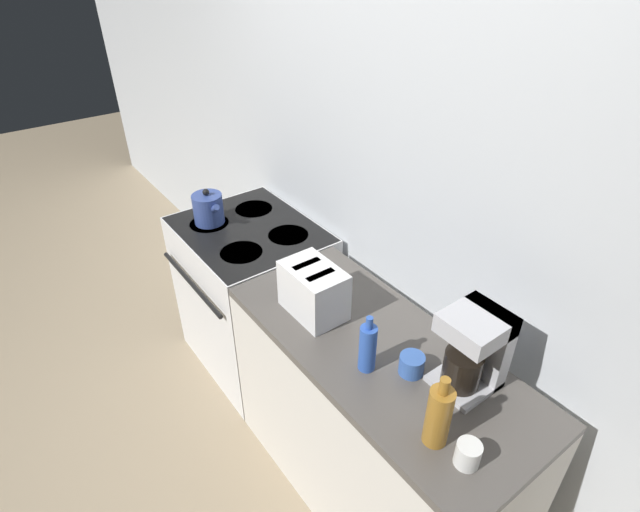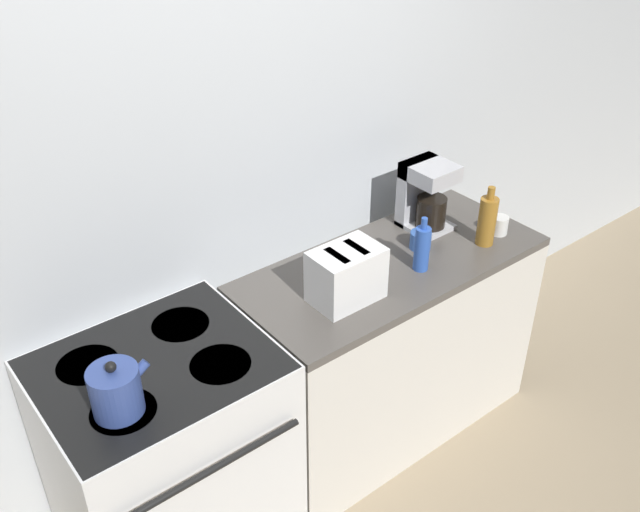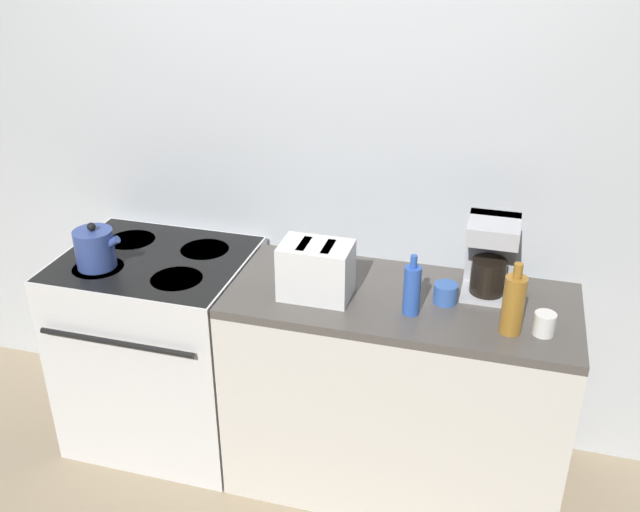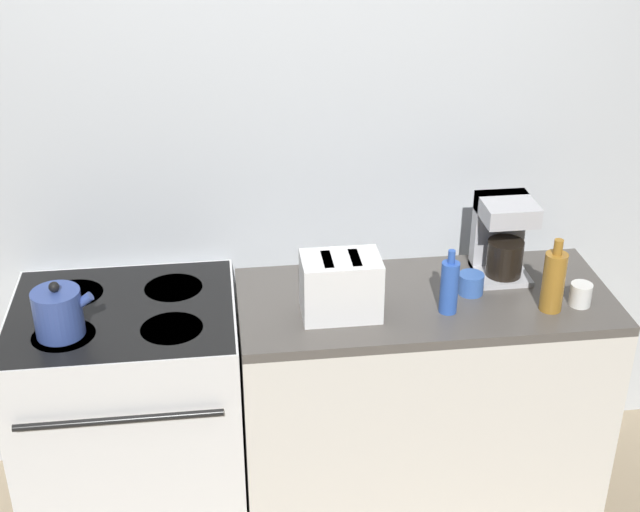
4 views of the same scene
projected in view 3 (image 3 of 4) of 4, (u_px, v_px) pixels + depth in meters
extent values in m
plane|color=tan|center=(267.00, 502.00, 3.01)|extent=(12.00, 12.00, 0.00)
cube|color=silver|center=(312.00, 155.00, 3.03)|extent=(8.00, 0.05, 2.60)
cube|color=silver|center=(163.00, 348.00, 3.23)|extent=(0.79, 0.66, 0.91)
cube|color=black|center=(153.00, 260.00, 3.02)|extent=(0.77, 0.65, 0.02)
cylinder|color=black|center=(98.00, 269.00, 2.95)|extent=(0.21, 0.21, 0.01)
cylinder|color=black|center=(177.00, 280.00, 2.86)|extent=(0.21, 0.21, 0.01)
cylinder|color=black|center=(132.00, 241.00, 3.18)|extent=(0.21, 0.21, 0.01)
cylinder|color=black|center=(205.00, 250.00, 3.10)|extent=(0.21, 0.21, 0.01)
cylinder|color=black|center=(116.00, 343.00, 2.81)|extent=(0.67, 0.02, 0.02)
cube|color=silver|center=(396.00, 396.00, 2.94)|extent=(1.34, 0.59, 0.88)
cube|color=#514C47|center=(401.00, 301.00, 2.74)|extent=(1.34, 0.59, 0.04)
cylinder|color=#33478C|center=(95.00, 249.00, 2.92)|extent=(0.16, 0.16, 0.16)
sphere|color=black|center=(91.00, 227.00, 2.87)|extent=(0.04, 0.04, 0.04)
cylinder|color=#33478C|center=(110.00, 244.00, 2.88)|extent=(0.09, 0.03, 0.08)
cube|color=white|center=(316.00, 270.00, 2.69)|extent=(0.27, 0.18, 0.22)
cube|color=black|center=(304.00, 244.00, 2.66)|extent=(0.03, 0.13, 0.01)
cube|color=black|center=(328.00, 247.00, 2.63)|extent=(0.03, 0.13, 0.01)
cube|color=#B7B7BC|center=(486.00, 291.00, 2.75)|extent=(0.19, 0.21, 0.02)
cube|color=#B7B7BC|center=(492.00, 249.00, 2.75)|extent=(0.19, 0.06, 0.31)
cube|color=#B7B7BC|center=(494.00, 229.00, 2.63)|extent=(0.19, 0.21, 0.07)
cylinder|color=black|center=(488.00, 276.00, 2.69)|extent=(0.13, 0.13, 0.13)
cylinder|color=#2D56B7|center=(412.00, 290.00, 2.58)|extent=(0.06, 0.06, 0.19)
cylinder|color=#2D56B7|center=(414.00, 261.00, 2.53)|extent=(0.03, 0.03, 0.05)
cylinder|color=#9E6B23|center=(513.00, 305.00, 2.46)|extent=(0.08, 0.08, 0.22)
cylinder|color=#9E6B23|center=(518.00, 271.00, 2.40)|extent=(0.03, 0.03, 0.05)
cylinder|color=white|center=(544.00, 324.00, 2.48)|extent=(0.08, 0.08, 0.08)
cylinder|color=#3860B2|center=(445.00, 293.00, 2.68)|extent=(0.09, 0.09, 0.08)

